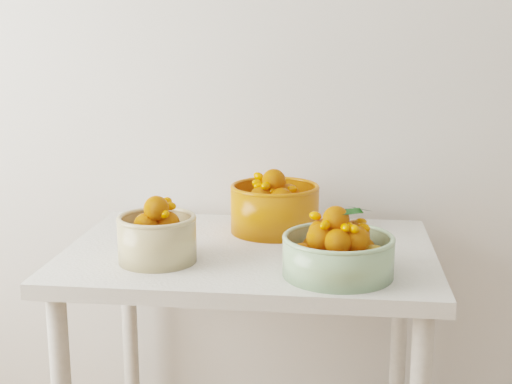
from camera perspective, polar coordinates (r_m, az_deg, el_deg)
table at (r=1.99m, az=-0.49°, el=-7.15°), size 1.00×0.70×0.75m
bowl_cream at (r=1.85m, az=-7.89°, el=-3.53°), size 0.25×0.25×0.17m
bowl_green at (r=1.74m, az=6.61°, el=-4.73°), size 0.36×0.36×0.17m
bowl_orange at (r=2.10m, az=1.47°, el=-1.20°), size 0.33×0.33×0.19m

